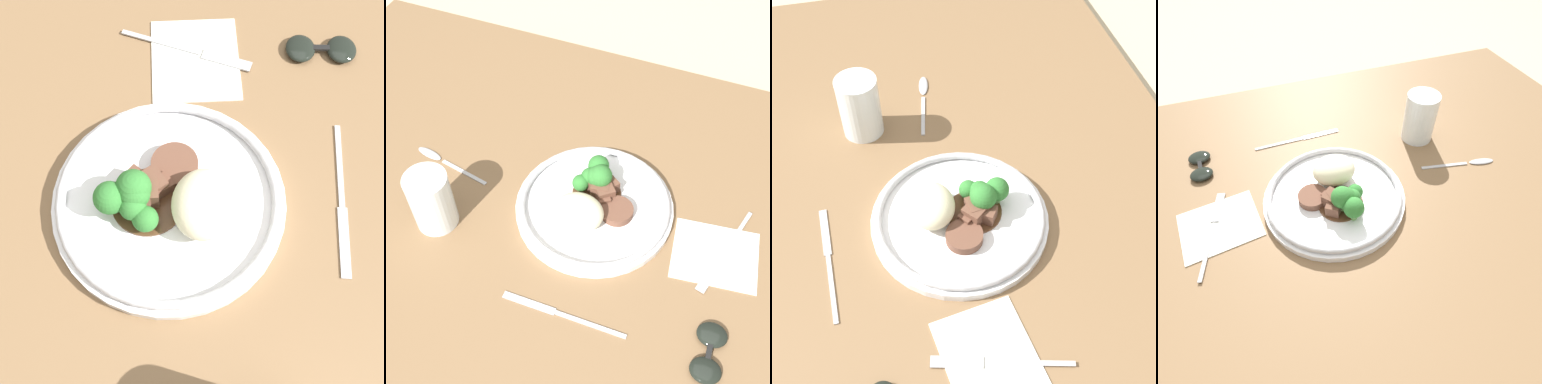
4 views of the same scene
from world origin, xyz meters
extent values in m
plane|color=tan|center=(0.00, 0.00, 0.00)|extent=(8.00, 8.00, 0.00)
cube|color=brown|center=(0.00, 0.00, 0.02)|extent=(1.39, 0.92, 0.04)
cube|color=silver|center=(-0.25, -0.01, 0.04)|extent=(0.16, 0.14, 0.00)
cylinder|color=white|center=(-0.02, -0.02, 0.05)|extent=(0.28, 0.28, 0.01)
torus|color=#B2B2B7|center=(-0.02, -0.02, 0.06)|extent=(0.27, 0.27, 0.01)
ellipsoid|color=beige|center=(-0.01, 0.02, 0.08)|extent=(0.09, 0.07, 0.05)
cylinder|color=brown|center=(-0.07, -0.02, 0.06)|extent=(0.06, 0.06, 0.02)
cylinder|color=#51331E|center=(-0.02, -0.04, 0.06)|extent=(0.09, 0.09, 0.00)
cube|color=brown|center=(-0.03, -0.04, 0.07)|extent=(0.03, 0.03, 0.02)
cube|color=brown|center=(-0.04, -0.03, 0.07)|extent=(0.03, 0.03, 0.02)
cube|color=brown|center=(-0.02, -0.05, 0.07)|extent=(0.04, 0.04, 0.03)
cube|color=brown|center=(-0.02, -0.05, 0.07)|extent=(0.04, 0.04, 0.03)
cube|color=brown|center=(-0.03, -0.04, 0.07)|extent=(0.04, 0.04, 0.03)
cube|color=brown|center=(-0.04, -0.06, 0.07)|extent=(0.04, 0.04, 0.03)
cylinder|color=#5B8E47|center=(-0.01, -0.08, 0.06)|extent=(0.01, 0.01, 0.02)
sphere|color=#2D702D|center=(-0.01, -0.08, 0.09)|extent=(0.04, 0.04, 0.04)
cylinder|color=#5B8E47|center=(-0.02, -0.06, 0.07)|extent=(0.01, 0.01, 0.02)
sphere|color=#2D702D|center=(-0.02, -0.06, 0.09)|extent=(0.04, 0.04, 0.04)
cylinder|color=#5B8E47|center=(-0.01, -0.06, 0.07)|extent=(0.01, 0.01, 0.02)
sphere|color=#2D702D|center=(-0.01, -0.06, 0.09)|extent=(0.04, 0.04, 0.04)
cylinder|color=#5B8E47|center=(0.01, -0.04, 0.06)|extent=(0.01, 0.01, 0.01)
sphere|color=#2D702D|center=(0.01, -0.04, 0.08)|extent=(0.03, 0.03, 0.03)
cylinder|color=#5B8E47|center=(0.00, -0.06, 0.06)|extent=(0.01, 0.01, 0.02)
sphere|color=#2D702D|center=(0.00, -0.06, 0.08)|extent=(0.03, 0.03, 0.03)
cube|color=#ADADB2|center=(-0.27, -0.06, 0.04)|extent=(0.04, 0.12, 0.00)
cube|color=#ADADB2|center=(-0.25, 0.04, 0.04)|extent=(0.03, 0.07, 0.00)
cube|color=#ADADB2|center=(-0.09, 0.19, 0.04)|extent=(0.12, 0.01, 0.00)
cube|color=#ADADB2|center=(0.01, 0.19, 0.04)|extent=(0.09, 0.01, 0.00)
ellipsoid|color=black|center=(-0.28, 0.14, 0.05)|extent=(0.05, 0.04, 0.01)
ellipsoid|color=black|center=(-0.28, 0.20, 0.05)|extent=(0.05, 0.04, 0.01)
cube|color=black|center=(-0.28, 0.17, 0.05)|extent=(0.01, 0.02, 0.00)
camera|label=1|loc=(0.24, 0.03, 0.64)|focal=50.00mm
camera|label=2|loc=(-0.21, 0.52, 0.82)|focal=50.00mm
camera|label=3|loc=(-0.52, 0.09, 0.73)|focal=50.00mm
camera|label=4|loc=(-0.12, -0.39, 0.52)|focal=28.00mm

